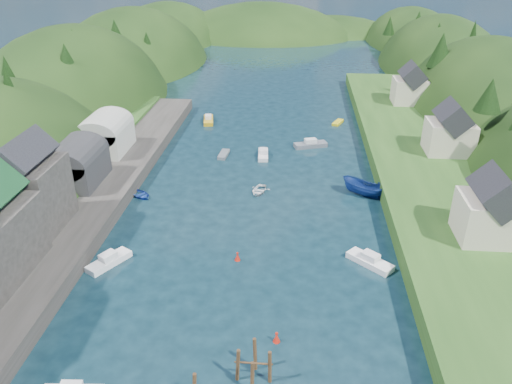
{
  "coord_description": "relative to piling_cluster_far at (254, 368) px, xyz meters",
  "views": [
    {
      "loc": [
        4.88,
        -28.7,
        32.86
      ],
      "look_at": [
        0.0,
        28.0,
        4.0
      ],
      "focal_mm": 35.0,
      "sensor_mm": 36.0,
      "label": 1
    }
  ],
  "objects": [
    {
      "name": "channel_buoy_far",
      "position": [
        -3.43,
        17.25,
        -0.87
      ],
      "size": [
        0.7,
        0.7,
        1.1
      ],
      "color": "#AE1B0D",
      "rests_on": "ground"
    },
    {
      "name": "boat_sheds",
      "position": [
        -28.12,
        37.82,
        3.92
      ],
      "size": [
        7.0,
        21.0,
        7.5
      ],
      "color": "#2D2D30",
      "rests_on": "quay_left"
    },
    {
      "name": "channel_buoy_near",
      "position": [
        1.67,
        4.66,
        -0.87
      ],
      "size": [
        0.7,
        0.7,
        1.1
      ],
      "color": "#AE1B0D",
      "rests_on": "ground"
    },
    {
      "name": "hillside_right",
      "position": [
        42.88,
        73.82,
        -8.76
      ],
      "size": [
        36.0,
        245.56,
        48.0
      ],
      "color": "black",
      "rests_on": "ground"
    },
    {
      "name": "hillside_left",
      "position": [
        -47.12,
        73.82,
        -9.38
      ],
      "size": [
        44.0,
        245.56,
        52.0
      ],
      "color": "black",
      "rests_on": "ground"
    },
    {
      "name": "quay_left",
      "position": [
        -26.12,
        18.82,
        -0.35
      ],
      "size": [
        12.0,
        110.0,
        2.0
      ],
      "primitive_type": "cube",
      "color": "#2D2B28",
      "rests_on": "ground"
    },
    {
      "name": "moored_boats",
      "position": [
        -3.33,
        18.02,
        -0.59
      ],
      "size": [
        37.51,
        88.56,
        2.51
      ],
      "color": "silver",
      "rests_on": "ground"
    },
    {
      "name": "terrace_right",
      "position": [
        22.88,
        38.82,
        -0.15
      ],
      "size": [
        16.0,
        120.0,
        2.4
      ],
      "primitive_type": "cube",
      "color": "#234719",
      "rests_on": "ground"
    },
    {
      "name": "far_hills",
      "position": [
        -0.9,
        172.83,
        -12.15
      ],
      "size": [
        103.0,
        68.0,
        44.0
      ],
      "color": "black",
      "rests_on": "ground"
    },
    {
      "name": "ground",
      "position": [
        -2.12,
        48.82,
        -1.35
      ],
      "size": [
        600.0,
        600.0,
        0.0
      ],
      "primitive_type": "plane",
      "color": "black",
      "rests_on": "ground"
    },
    {
      "name": "hill_trees",
      "position": [
        -2.2,
        64.05,
        9.76
      ],
      "size": [
        90.86,
        148.74,
        11.98
      ],
      "color": "black",
      "rests_on": "ground"
    },
    {
      "name": "piling_cluster_far",
      "position": [
        0.0,
        0.0,
        0.0
      ],
      "size": [
        3.18,
        2.97,
        3.84
      ],
      "color": "#382314",
      "rests_on": "ground"
    },
    {
      "name": "right_bank_cottages",
      "position": [
        25.88,
        47.15,
        4.5
      ],
      "size": [
        9.0,
        59.24,
        8.41
      ],
      "color": "beige",
      "rests_on": "terrace_right"
    }
  ]
}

